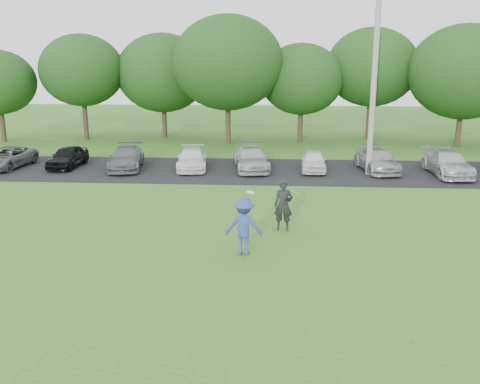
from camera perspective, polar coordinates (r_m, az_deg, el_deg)
The scene contains 7 objects.
ground at distance 16.17m, azimuth -0.81°, elevation -7.60°, with size 100.00×100.00×0.00m, color #2E6B1E.
parking_lot at distance 28.61m, azimuth 1.24°, elevation 2.30°, with size 32.00×6.50×0.03m, color black.
utility_pole at distance 27.88m, azimuth 14.17°, elevation 12.53°, with size 0.28×0.28×10.61m, color gray.
frisbee_player at distance 16.58m, azimuth 0.41°, elevation -3.68°, with size 1.19×0.70×2.01m.
camera_bystander at distance 18.88m, azimuth 4.66°, elevation -1.42°, with size 0.71×0.51×1.82m.
parked_cars at distance 28.45m, azimuth 2.36°, elevation 3.44°, with size 28.87×4.94×1.23m.
tree_row at distance 37.70m, azimuth 4.31°, elevation 12.74°, with size 42.39×9.85×8.64m.
Camera 1 is at (1.20, -14.92, 6.11)m, focal length 40.00 mm.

